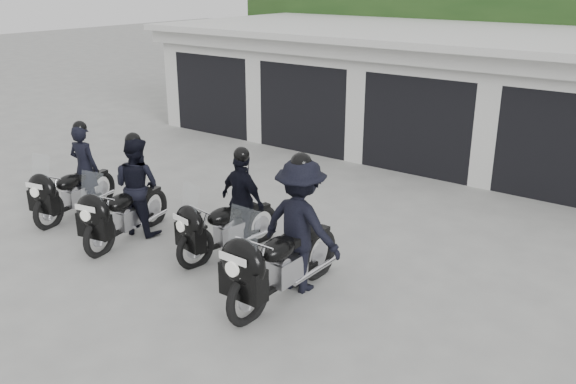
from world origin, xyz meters
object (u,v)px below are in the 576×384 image
Objects in this scene: police_bike_a at (74,178)px; police_bike_b at (130,193)px; police_bike_d at (292,235)px; police_bike_c at (235,208)px.

police_bike_b is at bearing -12.35° from police_bike_a.
police_bike_c is at bearing 161.26° from police_bike_d.
police_bike_b reaches higher than police_bike_c.
police_bike_b is at bearing -178.38° from police_bike_d.
police_bike_b is 3.39m from police_bike_d.
police_bike_a is at bearing 167.44° from police_bike_b.
police_bike_c is 0.85× the size of police_bike_d.
police_bike_b is 1.92m from police_bike_c.
police_bike_d is at bearing -10.59° from police_bike_b.
police_bike_a is at bearing -161.15° from police_bike_c.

